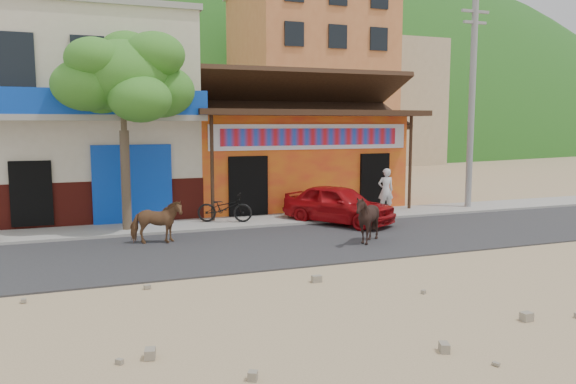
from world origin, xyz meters
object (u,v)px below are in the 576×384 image
(utility_pole, at_px, (472,102))
(cow_dark, at_px, (367,219))
(tree, at_px, (124,130))
(pedestrian, at_px, (386,190))
(red_car, at_px, (338,204))
(cow_tan, at_px, (156,222))
(scooter, at_px, (225,208))

(utility_pole, xyz_separation_m, cow_dark, (-6.76, -4.25, -3.41))
(tree, relative_size, pedestrian, 3.76)
(tree, relative_size, red_car, 1.59)
(tree, relative_size, cow_dark, 4.45)
(cow_tan, relative_size, red_car, 0.37)
(red_car, distance_m, scooter, 3.73)
(cow_tan, xyz_separation_m, cow_dark, (5.43, -2.02, 0.08))
(cow_dark, bearing_deg, cow_tan, -111.43)
(cow_dark, xyz_separation_m, red_car, (0.61, 3.05, -0.03))
(cow_tan, height_order, pedestrian, pedestrian)
(scooter, bearing_deg, red_car, -85.27)
(cow_tan, xyz_separation_m, scooter, (2.49, 2.20, -0.04))
(tree, height_order, red_car, tree)
(scooter, bearing_deg, pedestrian, -67.17)
(scooter, bearing_deg, utility_pole, -66.80)
(red_car, bearing_deg, cow_dark, -133.22)
(pedestrian, bearing_deg, scooter, 8.66)
(tree, xyz_separation_m, scooter, (3.10, 0.17, -2.53))
(tree, bearing_deg, pedestrian, 0.95)
(tree, height_order, utility_pole, utility_pole)
(cow_dark, bearing_deg, utility_pole, 121.18)
(utility_pole, bearing_deg, pedestrian, -179.23)
(scooter, bearing_deg, cow_tan, 154.53)
(utility_pole, bearing_deg, tree, -179.10)
(tree, distance_m, utility_pole, 12.84)
(utility_pole, bearing_deg, cow_dark, -147.84)
(red_car, bearing_deg, scooter, 129.70)
(cow_tan, bearing_deg, tree, 24.12)
(utility_pole, relative_size, cow_dark, 5.94)
(utility_pole, xyz_separation_m, red_car, (-6.16, -1.20, -3.44))
(cow_dark, xyz_separation_m, pedestrian, (3.06, 4.20, 0.20))
(red_car, relative_size, pedestrian, 2.37)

